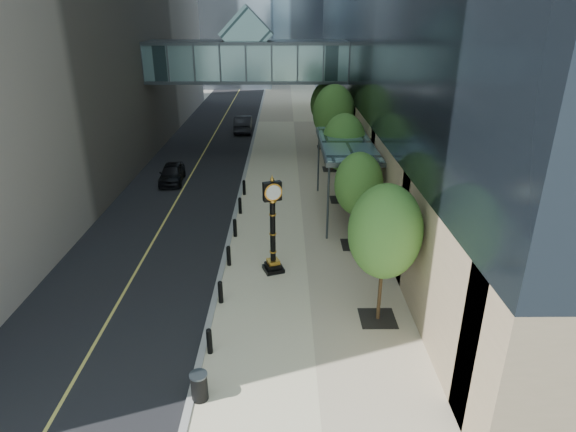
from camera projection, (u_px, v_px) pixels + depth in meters
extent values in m
plane|color=gray|center=(287.00, 373.00, 16.15)|extent=(320.00, 320.00, 0.00)
cube|color=black|center=(221.00, 122.00, 52.91)|extent=(8.00, 180.00, 0.02)
cube|color=beige|center=(294.00, 122.00, 52.96)|extent=(8.00, 180.00, 0.06)
cube|color=gray|center=(257.00, 122.00, 52.93)|extent=(0.25, 180.00, 0.07)
cube|color=#44676E|center=(248.00, 61.00, 38.97)|extent=(17.00, 4.00, 3.00)
cube|color=#383F44|center=(248.00, 80.00, 39.54)|extent=(17.00, 4.20, 0.25)
cube|color=#383F44|center=(247.00, 42.00, 38.40)|extent=(17.00, 4.20, 0.25)
cube|color=#44676E|center=(247.00, 34.00, 38.15)|extent=(4.24, 3.00, 4.24)
cube|color=#383F44|center=(346.00, 145.00, 27.42)|extent=(3.00, 8.00, 0.25)
cube|color=#44676E|center=(347.00, 142.00, 27.36)|extent=(2.80, 7.80, 0.06)
cylinder|color=#383F44|center=(328.00, 203.00, 24.83)|extent=(0.12, 0.12, 4.20)
cylinder|color=#383F44|center=(318.00, 162.00, 31.64)|extent=(0.12, 0.12, 4.20)
cylinder|color=black|center=(210.00, 342.00, 16.86)|extent=(0.20, 0.20, 0.90)
cylinder|color=black|center=(221.00, 293.00, 19.80)|extent=(0.20, 0.20, 0.90)
cylinder|color=black|center=(229.00, 257.00, 22.75)|extent=(0.20, 0.20, 0.90)
cylinder|color=black|center=(235.00, 229.00, 25.69)|extent=(0.20, 0.20, 0.90)
cylinder|color=black|center=(240.00, 206.00, 28.64)|extent=(0.20, 0.20, 0.90)
cylinder|color=black|center=(244.00, 188.00, 31.58)|extent=(0.20, 0.20, 0.90)
cube|color=black|center=(378.00, 318.00, 18.91)|extent=(1.40, 1.40, 0.02)
cylinder|color=#45361D|center=(380.00, 286.00, 18.34)|extent=(0.14, 0.14, 2.96)
ellipsoid|color=#386926|center=(385.00, 232.00, 17.44)|extent=(2.72, 2.72, 3.62)
cube|color=black|center=(355.00, 245.00, 24.90)|extent=(1.40, 1.40, 0.02)
cylinder|color=#45361D|center=(356.00, 222.00, 24.39)|extent=(0.14, 0.14, 2.62)
ellipsoid|color=#386926|center=(359.00, 184.00, 23.60)|extent=(2.40, 2.40, 3.20)
cube|color=black|center=(341.00, 200.00, 30.88)|extent=(1.40, 1.40, 0.02)
cylinder|color=#45361D|center=(342.00, 178.00, 30.31)|extent=(0.14, 0.14, 2.94)
ellipsoid|color=#386926|center=(344.00, 143.00, 29.42)|extent=(2.70, 2.70, 3.60)
cube|color=black|center=(332.00, 169.00, 36.86)|extent=(1.40, 1.40, 0.02)
cylinder|color=#45361D|center=(333.00, 148.00, 36.20)|extent=(0.14, 0.14, 3.38)
ellipsoid|color=#386926|center=(334.00, 113.00, 35.18)|extent=(3.10, 3.10, 4.13)
cube|color=black|center=(325.00, 147.00, 42.84)|extent=(1.40, 1.40, 0.02)
cylinder|color=#45361D|center=(326.00, 131.00, 42.26)|extent=(0.14, 0.14, 3.02)
ellipsoid|color=#386926|center=(327.00, 104.00, 41.34)|extent=(2.77, 2.77, 3.70)
cube|color=black|center=(273.00, 269.00, 22.39)|extent=(1.09, 1.09, 0.19)
cube|color=black|center=(273.00, 265.00, 22.32)|extent=(0.85, 0.85, 0.19)
cube|color=gold|center=(273.00, 262.00, 22.24)|extent=(0.67, 0.67, 0.19)
cylinder|color=black|center=(273.00, 231.00, 21.63)|extent=(0.25, 0.25, 2.94)
cube|color=black|center=(272.00, 191.00, 20.89)|extent=(0.86, 0.54, 0.85)
cylinder|color=white|center=(272.00, 190.00, 21.04)|extent=(0.64, 0.26, 0.66)
cylinder|color=white|center=(272.00, 193.00, 20.73)|extent=(0.64, 0.26, 0.66)
sphere|color=gold|center=(272.00, 180.00, 20.68)|extent=(0.19, 0.19, 0.19)
cylinder|color=black|center=(199.00, 387.00, 14.83)|extent=(0.67, 0.67, 0.90)
imported|color=beige|center=(373.00, 229.00, 24.65)|extent=(0.67, 0.48, 1.75)
imported|color=black|center=(172.00, 173.00, 33.97)|extent=(1.83, 3.98, 1.32)
imported|color=black|center=(243.00, 123.00, 48.55)|extent=(1.83, 4.87, 1.59)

